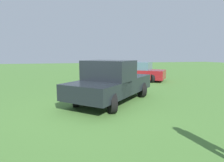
{
  "coord_description": "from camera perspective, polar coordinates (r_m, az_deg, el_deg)",
  "views": [
    {
      "loc": [
        -7.17,
        1.43,
        2.01
      ],
      "look_at": [
        0.57,
        -0.65,
        0.9
      ],
      "focal_mm": 30.24,
      "sensor_mm": 36.0,
      "label": 1
    }
  ],
  "objects": [
    {
      "name": "ground_plane",
      "position": [
        7.58,
        -3.66,
        -7.5
      ],
      "size": [
        80.0,
        80.0,
        0.0
      ],
      "primitive_type": "plane",
      "color": "#477533"
    },
    {
      "name": "pickup_truck",
      "position": [
        7.99,
        -0.41,
        0.01
      ],
      "size": [
        4.58,
        4.54,
        1.79
      ],
      "rotation": [
        0.0,
        0.0,
        5.51
      ],
      "color": "black",
      "rests_on": "ground_plane"
    },
    {
      "name": "sedan_near",
      "position": [
        15.1,
        7.0,
        2.75
      ],
      "size": [
        4.33,
        4.82,
        1.46
      ],
      "rotation": [
        0.0,
        0.0,
        0.91
      ],
      "color": "black",
      "rests_on": "ground_plane"
    }
  ]
}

